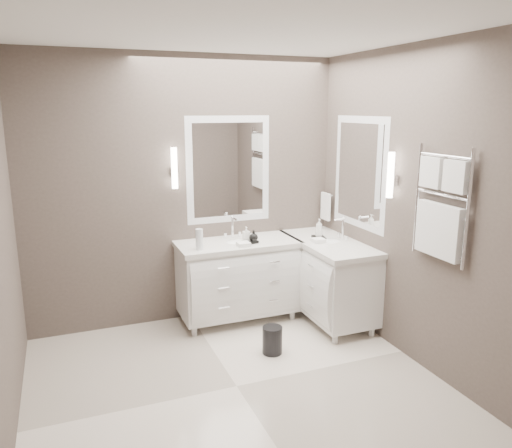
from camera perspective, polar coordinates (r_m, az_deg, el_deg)
name	(u,v)px	position (r m, az deg, el deg)	size (l,w,h in m)	color
floor	(237,387)	(4.21, -2.23, -18.09)	(3.20, 3.00, 0.01)	white
ceiling	(233,28)	(3.64, -2.63, 21.49)	(3.20, 3.00, 0.01)	white
wall_back	(186,191)	(5.11, -7.98, 3.71)	(3.20, 0.01, 2.70)	#4D423D
wall_front	(341,289)	(2.38, 9.69, -7.39)	(3.20, 0.01, 2.70)	#4D423D
wall_right	(412,207)	(4.47, 17.42, 1.88)	(0.01, 3.00, 2.70)	#4D423D
vanity_back	(238,275)	(5.19, -2.08, -5.89)	(1.24, 0.59, 0.97)	white
vanity_right	(328,275)	(5.26, 8.21, -5.77)	(0.59, 1.24, 0.97)	white
mirror_back	(229,170)	(5.19, -3.15, 6.19)	(0.90, 0.02, 1.10)	white
mirror_right	(360,173)	(5.07, 11.76, 5.77)	(0.02, 0.90, 1.10)	white
sconce_back	(174,169)	(4.97, -9.31, 6.23)	(0.06, 0.06, 0.40)	white
sconce_right	(390,176)	(4.55, 15.11, 5.33)	(0.06, 0.06, 0.40)	white
towel_bar_corner	(326,206)	(5.58, 7.97, 2.07)	(0.03, 0.22, 0.30)	white
towel_ladder	(440,211)	(4.13, 20.32, 1.37)	(0.06, 0.58, 0.90)	white
waste_bin	(272,340)	(4.63, 1.88, -13.12)	(0.18, 0.18, 0.25)	black
amenity_tray_back	(250,242)	(5.01, -0.72, -2.06)	(0.15, 0.11, 0.02)	black
amenity_tray_right	(319,238)	(5.21, 7.18, -1.57)	(0.12, 0.16, 0.02)	black
water_bottle	(199,239)	(4.79, -6.50, -1.75)	(0.07, 0.07, 0.20)	silver
soap_bottle_a	(246,234)	(5.00, -1.12, -1.13)	(0.06, 0.07, 0.14)	white
soap_bottle_b	(254,236)	(4.98, -0.28, -1.36)	(0.09, 0.09, 0.11)	black
soap_bottle_c	(319,228)	(5.18, 7.22, -0.45)	(0.07, 0.07, 0.19)	white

